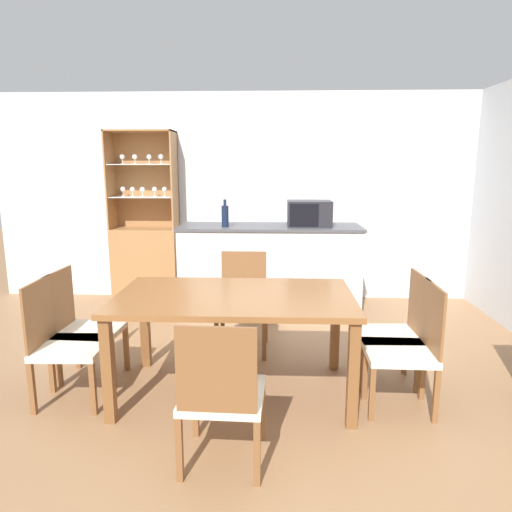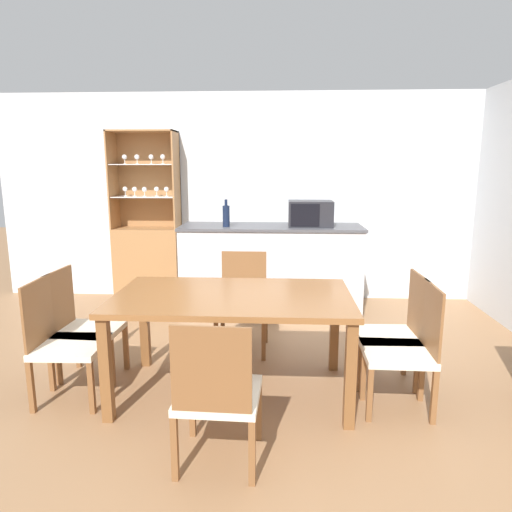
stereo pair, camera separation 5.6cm
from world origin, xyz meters
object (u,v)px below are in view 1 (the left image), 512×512
Objects in this scene: dining_chair_side_right_far at (395,333)px; dining_chair_side_left_far at (82,328)px; wine_bottle at (225,216)px; dining_chair_head_near at (222,394)px; microwave at (309,213)px; dining_chair_side_left_near at (65,343)px; display_cabinet at (146,252)px; dining_table at (235,306)px; dining_chair_side_right_near at (406,348)px; dining_chair_head_far at (243,304)px.

dining_chair_side_right_far is 1.00× the size of dining_chair_side_left_far.
wine_bottle is at bearing 151.53° from dining_chair_side_left_far.
dining_chair_side_left_far is at bearing 142.60° from dining_chair_head_near.
dining_chair_side_left_near is at bearing -133.37° from microwave.
microwave is (1.98, -0.55, 0.55)m from display_cabinet.
dining_table is 1.24m from dining_chair_side_right_near.
dining_chair_side_right_near is at bearing 178.64° from dining_chair_side_right_far.
dining_chair_side_right_far is at bearing 1.25° from dining_chair_side_right_near.
dining_chair_side_right_far is 1.86× the size of microwave.
dining_chair_head_near is (1.31, -3.23, -0.18)m from display_cabinet.
dining_chair_head_near is at bearing -84.63° from wine_bottle.
dining_chair_head_far is at bearing 51.63° from dining_chair_side_right_near.
dining_chair_side_left_far is at bearing 84.12° from dining_chair_side_right_near.
dining_chair_side_left_far is 1.98m from wine_bottle.
display_cabinet reaches higher than dining_table.
dining_chair_side_left_far is at bearing -138.09° from microwave.
dining_chair_head_far reaches higher than dining_table.
dining_chair_head_far is 1.00× the size of dining_chair_side_left_far.
dining_chair_side_left_far is at bearing 172.84° from dining_table.
dining_chair_side_left_far is 2.61m from microwave.
dining_chair_side_left_near is (0.11, -2.53, -0.18)m from display_cabinet.
dining_chair_side_left_far is (-2.40, 0.00, 0.00)m from dining_chair_side_right_far.
wine_bottle is (-0.24, 2.58, 0.71)m from dining_chair_head_near.
dining_chair_side_right_far reaches higher than dining_table.
dining_chair_side_right_near is (0.00, -0.30, 0.00)m from dining_chair_side_right_far.
dining_chair_head_far is at bearing 89.95° from dining_table.
display_cabinet is at bearing 47.01° from dining_chair_side_right_far.
display_cabinet is at bearing 114.35° from dining_chair_head_near.
display_cabinet is at bearing 118.81° from dining_table.
display_cabinet reaches higher than dining_chair_side_left_near.
microwave is at bearing -123.27° from dining_chair_head_far.
dining_chair_side_left_near is at bearing -87.55° from display_cabinet.
dining_chair_side_left_far is 1.00× the size of dining_chair_head_near.
dining_chair_side_right_far is at bearing -41.63° from display_cabinet.
wine_bottle is (-0.25, 0.89, 0.71)m from dining_chair_head_far.
dining_chair_side_left_far is at bearing 88.61° from dining_chair_side_right_far.
dining_chair_head_near is (1.20, -0.69, 0.00)m from dining_chair_side_left_near.
dining_chair_side_left_near is at bearing 91.26° from dining_chair_side_right_near.
dining_chair_head_far is at bearing 92.19° from dining_chair_head_near.
display_cabinet reaches higher than dining_chair_head_far.
dining_table is at bearing -110.04° from microwave.
microwave reaches higher than dining_chair_side_left_near.
dining_chair_side_left_far is 1.56m from dining_chair_head_near.
dining_chair_side_right_near is at bearing -45.23° from display_cabinet.
microwave is at bearing -15.65° from display_cabinet.
dining_chair_side_right_far is 2.40m from dining_chair_side_left_far.
dining_chair_side_left_near is (-1.20, -0.99, 0.00)m from dining_chair_head_far.
dining_chair_head_near is 2.85m from microwave.
microwave is (-0.53, 1.68, 0.73)m from dining_chair_side_right_far.
microwave reaches higher than dining_chair_side_left_far.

